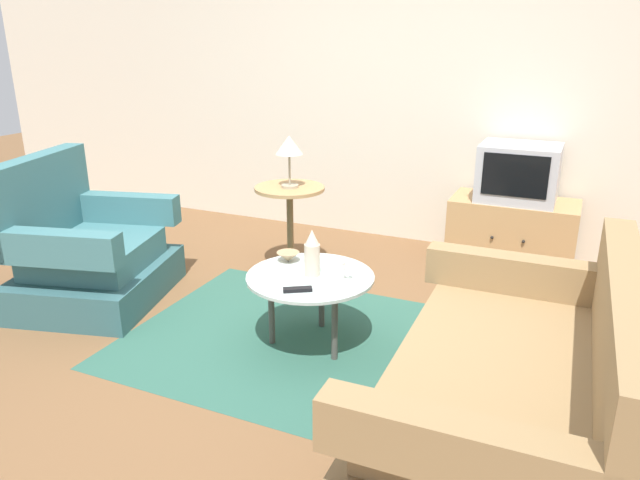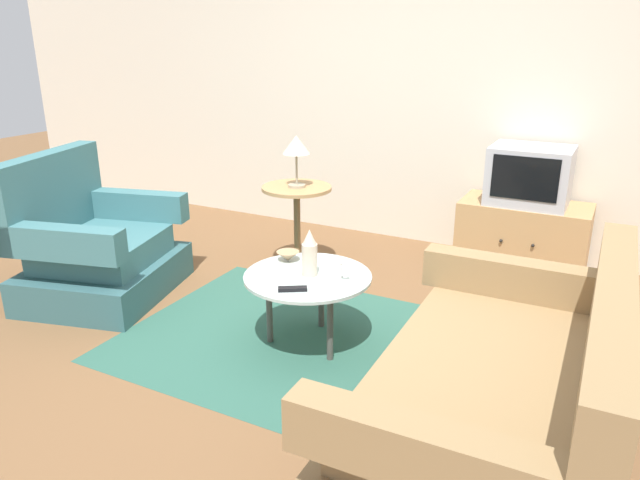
% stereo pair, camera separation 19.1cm
% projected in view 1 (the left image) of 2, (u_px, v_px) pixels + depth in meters
% --- Properties ---
extents(ground_plane, '(16.00, 16.00, 0.00)m').
position_uv_depth(ground_plane, '(279.00, 352.00, 3.36)').
color(ground_plane, brown).
extents(back_wall, '(9.00, 0.12, 2.70)m').
position_uv_depth(back_wall, '(405.00, 80.00, 4.88)').
color(back_wall, beige).
rests_on(back_wall, ground).
extents(area_rug, '(2.12, 1.59, 0.00)m').
position_uv_depth(area_rug, '(311.00, 343.00, 3.47)').
color(area_rug, '#2D5B4C').
rests_on(area_rug, ground).
extents(armchair, '(1.06, 1.18, 0.97)m').
position_uv_depth(armchair, '(86.00, 254.00, 3.95)').
color(armchair, '#325C60').
rests_on(armchair, ground).
extents(couch, '(1.01, 1.67, 0.86)m').
position_uv_depth(couch, '(511.00, 393.00, 2.50)').
color(couch, brown).
rests_on(couch, ground).
extents(coffee_table, '(0.72, 0.72, 0.43)m').
position_uv_depth(coffee_table, '(310.00, 282.00, 3.34)').
color(coffee_table, '#B2C6C1').
rests_on(coffee_table, ground).
extents(side_table, '(0.51, 0.51, 0.65)m').
position_uv_depth(side_table, '(290.00, 211.00, 4.39)').
color(side_table, tan).
rests_on(side_table, ground).
extents(tv_stand, '(0.93, 0.50, 0.52)m').
position_uv_depth(tv_stand, '(512.00, 233.00, 4.56)').
color(tv_stand, tan).
rests_on(tv_stand, ground).
extents(television, '(0.57, 0.47, 0.42)m').
position_uv_depth(television, '(519.00, 173.00, 4.40)').
color(television, '#B7B7BC').
rests_on(television, tv_stand).
extents(table_lamp, '(0.20, 0.20, 0.38)m').
position_uv_depth(table_lamp, '(289.00, 147.00, 4.21)').
color(table_lamp, '#9E937A').
rests_on(table_lamp, side_table).
extents(vase, '(0.09, 0.09, 0.27)m').
position_uv_depth(vase, '(312.00, 254.00, 3.29)').
color(vase, beige).
rests_on(vase, coffee_table).
extents(mug, '(0.14, 0.09, 0.09)m').
position_uv_depth(mug, '(338.00, 269.00, 3.28)').
color(mug, white).
rests_on(mug, coffee_table).
extents(bowl, '(0.14, 0.14, 0.06)m').
position_uv_depth(bowl, '(288.00, 257.00, 3.52)').
color(bowl, tan).
rests_on(bowl, coffee_table).
extents(tv_remote_dark, '(0.15, 0.12, 0.02)m').
position_uv_depth(tv_remote_dark, '(298.00, 289.00, 3.11)').
color(tv_remote_dark, black).
rests_on(tv_remote_dark, coffee_table).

